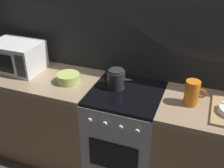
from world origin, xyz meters
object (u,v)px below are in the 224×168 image
object	(u,v)px
kettle	(116,79)
stove_unit	(125,134)
pitcher	(192,93)
mixing_bowl	(68,78)
microwave	(17,56)

from	to	relation	value
kettle	stove_unit	bearing A→B (deg)	-23.58
kettle	pitcher	xyz separation A→B (m)	(0.62, -0.05, 0.02)
stove_unit	pitcher	xyz separation A→B (m)	(0.52, -0.00, 0.55)
mixing_bowl	pitcher	distance (m)	1.05
pitcher	microwave	bearing A→B (deg)	178.54
pitcher	kettle	bearing A→B (deg)	175.78
microwave	mixing_bowl	world-z (taller)	microwave
microwave	mixing_bowl	bearing A→B (deg)	-5.78
kettle	mixing_bowl	distance (m)	0.43
microwave	kettle	size ratio (longest dim) A/B	1.62
kettle	mixing_bowl	bearing A→B (deg)	-171.68
microwave	kettle	bearing A→B (deg)	0.26
microwave	stove_unit	bearing A→B (deg)	-2.06
stove_unit	microwave	bearing A→B (deg)	177.94
microwave	pitcher	size ratio (longest dim) A/B	2.30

